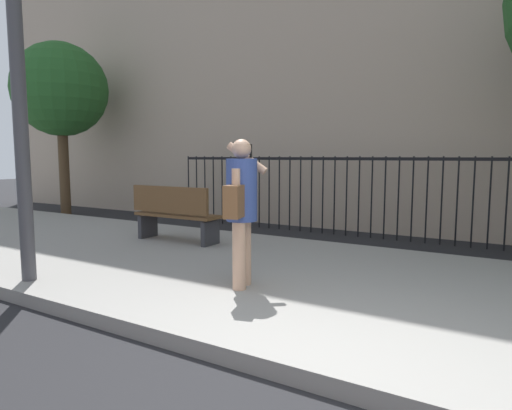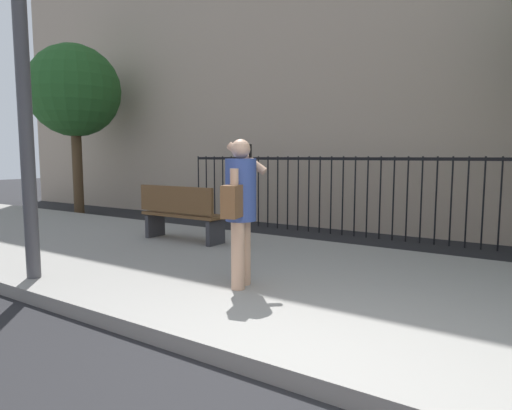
% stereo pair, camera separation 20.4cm
% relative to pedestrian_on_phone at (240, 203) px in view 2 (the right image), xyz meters
% --- Properties ---
extents(ground_plane, '(60.00, 60.00, 0.00)m').
position_rel_pedestrian_on_phone_xyz_m(ground_plane, '(1.49, -1.39, -1.10)').
color(ground_plane, black).
extents(sidewalk, '(28.00, 4.40, 0.15)m').
position_rel_pedestrian_on_phone_xyz_m(sidewalk, '(1.49, 0.81, -1.02)').
color(sidewalk, gray).
rests_on(sidewalk, ground).
extents(iron_fence, '(12.03, 0.04, 1.60)m').
position_rel_pedestrian_on_phone_xyz_m(iron_fence, '(1.49, 4.51, -0.08)').
color(iron_fence, black).
rests_on(iron_fence, ground).
extents(pedestrian_on_phone, '(0.50, 0.71, 1.63)m').
position_rel_pedestrian_on_phone_xyz_m(pedestrian_on_phone, '(0.00, 0.00, 0.00)').
color(pedestrian_on_phone, tan).
rests_on(pedestrian_on_phone, sidewalk).
extents(street_bench, '(1.60, 0.45, 0.95)m').
position_rel_pedestrian_on_phone_xyz_m(street_bench, '(-2.42, 1.63, -0.45)').
color(street_bench, brown).
rests_on(street_bench, sidewalk).
extents(street_tree_near, '(2.45, 2.45, 4.58)m').
position_rel_pedestrian_on_phone_xyz_m(street_tree_near, '(-8.03, 3.55, 2.23)').
color(street_tree_near, '#4C3823').
rests_on(street_tree_near, ground).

